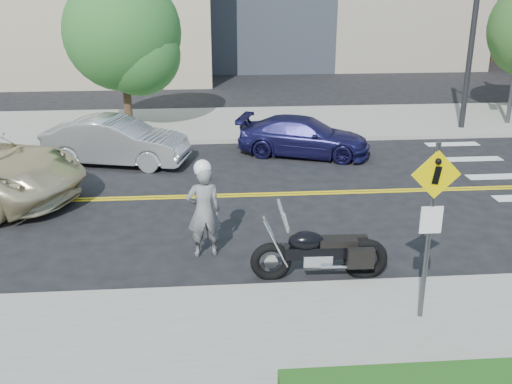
{
  "coord_description": "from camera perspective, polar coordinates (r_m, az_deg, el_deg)",
  "views": [
    {
      "loc": [
        0.77,
        -14.69,
        5.58
      ],
      "look_at": [
        1.72,
        -2.99,
        1.2
      ],
      "focal_mm": 42.0,
      "sensor_mm": 36.0,
      "label": 1
    }
  ],
  "objects": [
    {
      "name": "ground_plane",
      "position": [
        15.73,
        -7.14,
        -0.47
      ],
      "size": [
        120.0,
        120.0,
        0.0
      ],
      "primitive_type": "plane",
      "color": "black",
      "rests_on": "ground"
    },
    {
      "name": "parked_car_blue",
      "position": [
        19.09,
        4.58,
        5.29
      ],
      "size": [
        4.49,
        2.92,
        1.21
      ],
      "primitive_type": "imported",
      "rotation": [
        0.0,
        0.0,
        1.25
      ],
      "color": "#1D1B53",
      "rests_on": "ground"
    },
    {
      "name": "parked_car_silver",
      "position": [
        18.58,
        -13.19,
        4.73
      ],
      "size": [
        4.55,
        2.51,
        1.42
      ],
      "primitive_type": "imported",
      "rotation": [
        0.0,
        0.0,
        1.32
      ],
      "color": "#B0B3B8",
      "rests_on": "ground"
    },
    {
      "name": "sidewalk_far",
      "position": [
        22.88,
        -6.47,
        6.41
      ],
      "size": [
        60.0,
        5.0,
        0.15
      ],
      "primitive_type": "cube",
      "color": "#9E9B91",
      "rests_on": "ground_plane"
    },
    {
      "name": "motorcycle",
      "position": [
        11.39,
        6.17,
        -4.63
      ],
      "size": [
        2.56,
        0.84,
        1.54
      ],
      "primitive_type": null,
      "rotation": [
        0.0,
        0.0,
        -0.03
      ],
      "color": "black",
      "rests_on": "ground"
    },
    {
      "name": "pedestrian_sign",
      "position": [
        9.75,
        16.34,
        -2.2
      ],
      "size": [
        0.78,
        0.08,
        3.0
      ],
      "color": "#4C4C51",
      "rests_on": "sidewalk_near"
    },
    {
      "name": "sidewalk_near",
      "position": [
        9.09,
        -8.93,
        -17.1
      ],
      "size": [
        60.0,
        5.0,
        0.15
      ],
      "primitive_type": "cube",
      "color": "#9E9B91",
      "rests_on": "ground_plane"
    },
    {
      "name": "motorcyclist",
      "position": [
        12.16,
        -5.0,
        -1.6
      ],
      "size": [
        0.77,
        0.57,
        2.07
      ],
      "rotation": [
        0.0,
        0.0,
        3.29
      ],
      "color": "silver",
      "rests_on": "ground"
    },
    {
      "name": "tree_far_a",
      "position": [
        21.97,
        -12.61,
        14.63
      ],
      "size": [
        4.08,
        4.08,
        5.57
      ],
      "rotation": [
        0.0,
        0.0,
        0.04
      ],
      "color": "#382619",
      "rests_on": "ground"
    }
  ]
}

